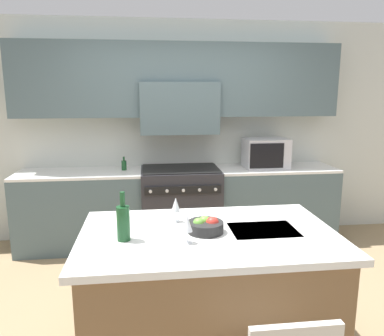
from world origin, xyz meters
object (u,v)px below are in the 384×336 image
microwave (266,153)px  wine_bottle (123,222)px  fruit_bowl (206,226)px  wine_glass_near (187,224)px  oil_bottle_on_counter (124,165)px  range_stove (181,206)px  wine_glass_far (176,205)px

microwave → wine_bottle: 2.68m
wine_bottle → fruit_bowl: bearing=8.1°
wine_bottle → wine_glass_near: bearing=-13.6°
oil_bottle_on_counter → fruit_bowl: bearing=-73.0°
wine_glass_near → oil_bottle_on_counter: 2.36m
microwave → wine_bottle: microwave is taller
range_stove → oil_bottle_on_counter: bearing=173.7°
fruit_bowl → range_stove: bearing=89.5°
fruit_bowl → microwave: bearing=62.8°
wine_glass_far → oil_bottle_on_counter: size_ratio=1.10×
microwave → wine_glass_far: (-1.25, -1.86, -0.05)m
wine_bottle → oil_bottle_on_counter: 2.21m
range_stove → oil_bottle_on_counter: size_ratio=5.85×
wine_glass_near → wine_glass_far: same height
microwave → wine_glass_near: size_ratio=2.93×
wine_glass_near → wine_glass_far: size_ratio=1.00×
wine_glass_far → wine_glass_near: bearing=-84.1°
wine_bottle → wine_glass_far: size_ratio=1.75×
microwave → wine_glass_far: bearing=-123.9°
range_stove → fruit_bowl: (-0.02, -2.06, 0.51)m
range_stove → wine_bottle: size_ratio=3.04×
microwave → wine_bottle: bearing=-126.6°
microwave → oil_bottle_on_counter: bearing=178.1°
fruit_bowl → wine_glass_far: bearing=129.4°
wine_glass_near → range_stove: bearing=85.9°
microwave → wine_glass_near: bearing=-118.3°
wine_bottle → fruit_bowl: 0.54m
wine_glass_far → fruit_bowl: wine_glass_far is taller
wine_bottle → wine_glass_near: (0.39, -0.09, 0.00)m
wine_glass_near → fruit_bowl: (0.14, 0.17, -0.08)m
wine_bottle → oil_bottle_on_counter: wine_bottle is taller
wine_glass_near → oil_bottle_on_counter: bearing=102.5°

